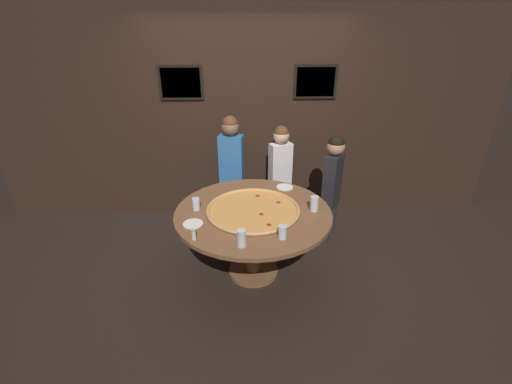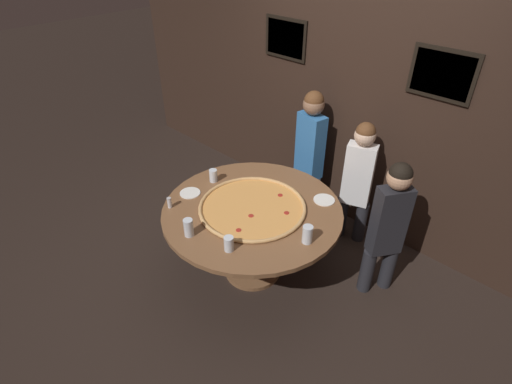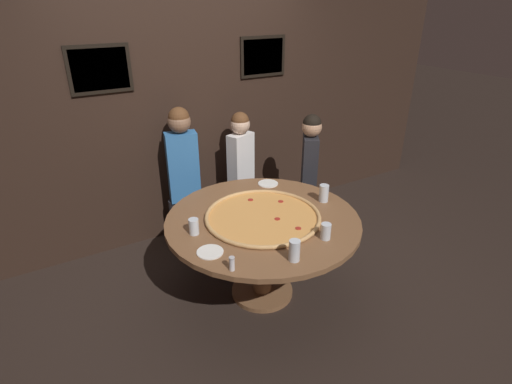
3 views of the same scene
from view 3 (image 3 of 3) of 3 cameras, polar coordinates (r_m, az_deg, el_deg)
ground_plane at (r=3.55m, az=0.88°, el=-14.13°), size 24.00×24.00×0.00m
back_wall at (r=4.06m, az=-9.24°, el=11.65°), size 6.40×0.08×2.60m
dining_table at (r=3.20m, az=0.96°, el=-5.83°), size 1.52×1.52×0.74m
giant_pizza at (r=3.12m, az=0.99°, el=-3.48°), size 0.91×0.91×0.03m
drink_cup_near_left at (r=2.88m, az=9.94°, el=-5.56°), size 0.07×0.07×0.12m
drink_cup_front_edge at (r=3.39m, az=9.67°, el=-0.17°), size 0.08×0.08×0.15m
drink_cup_near_right at (r=2.62m, az=5.51°, el=-8.32°), size 0.07×0.07×0.15m
drink_cup_beside_pizza at (r=2.93m, az=-8.88°, el=-4.90°), size 0.07×0.07×0.12m
white_plate_near_front at (r=2.74m, az=-6.58°, el=-8.51°), size 0.18×0.18×0.01m
white_plate_right_side at (r=3.68m, az=1.73°, el=1.22°), size 0.18×0.18×0.01m
condiment_shaker at (r=2.54m, az=-3.47°, el=-10.17°), size 0.04×0.04×0.10m
diner_side_left at (r=3.90m, az=-10.35°, el=3.13°), size 0.37×0.21×1.41m
diner_centre_back at (r=4.12m, az=-2.17°, el=3.80°), size 0.34×0.23×1.29m
diner_far_right at (r=4.07m, az=7.61°, el=3.30°), size 0.28×0.33×1.29m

